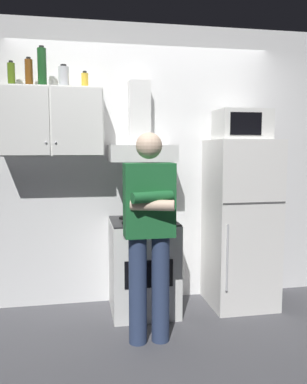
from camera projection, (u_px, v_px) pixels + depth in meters
name	position (u px, v px, depth m)	size (l,w,h in m)	color
ground_plane	(154.00, 321.00, 3.48)	(7.00, 7.00, 0.00)	#4C4C51
back_wall_tiled	(142.00, 165.00, 3.92)	(4.80, 0.10, 2.70)	white
upper_cabinet	(52.00, 122.00, 3.50)	(0.90, 0.37, 0.60)	white
stove_oven	(143.00, 266.00, 3.67)	(0.60, 0.62, 0.87)	white
range_hood	(141.00, 140.00, 3.66)	(0.60, 0.44, 0.75)	white
refrigerator	(240.00, 223.00, 3.80)	(0.60, 0.62, 1.60)	white
microwave	(242.00, 125.00, 3.72)	(0.48, 0.37, 0.28)	silver
person_standing	(149.00, 230.00, 3.02)	(0.38, 0.33, 1.64)	navy
bottle_olive_oil	(11.00, 75.00, 3.44)	(0.06, 0.06, 0.23)	#4C6B19
bottle_spice_jar	(85.00, 81.00, 3.54)	(0.06, 0.06, 0.16)	gold
bottle_canister_steel	(64.00, 77.00, 3.49)	(0.09, 0.09, 0.21)	#B2B5BA
bottle_wine_green	(42.00, 67.00, 3.41)	(0.08, 0.08, 0.35)	#19471E
bottle_beer_brown	(29.00, 73.00, 3.43)	(0.07, 0.07, 0.25)	brown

